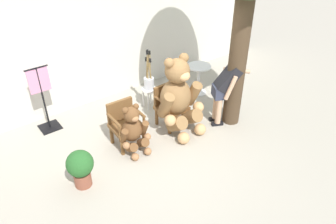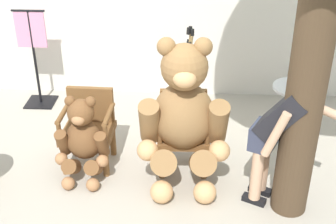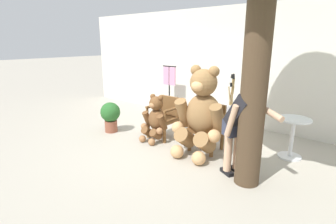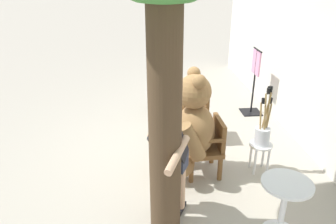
# 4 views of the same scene
# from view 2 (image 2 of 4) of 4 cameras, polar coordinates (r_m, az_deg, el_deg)

# --- Properties ---
(ground_plane) EXTENTS (60.00, 60.00, 0.00)m
(ground_plane) POSITION_cam_2_polar(r_m,az_deg,el_deg) (5.06, -4.44, -9.46)
(ground_plane) COLOR #A8A091
(wooden_chair_left) EXTENTS (0.58, 0.54, 0.86)m
(wooden_chair_left) POSITION_cam_2_polar(r_m,az_deg,el_deg) (5.31, -9.64, -1.71)
(wooden_chair_left) COLOR brown
(wooden_chair_left) RESTS_ON ground
(wooden_chair_right) EXTENTS (0.58, 0.54, 0.86)m
(wooden_chair_right) POSITION_cam_2_polar(r_m,az_deg,el_deg) (5.19, 1.86, -2.04)
(wooden_chair_right) COLOR brown
(wooden_chair_right) RESTS_ON ground
(teddy_bear_large) EXTENTS (0.96, 0.91, 1.60)m
(teddy_bear_large) POSITION_cam_2_polar(r_m,az_deg,el_deg) (4.80, 1.92, -0.42)
(teddy_bear_large) COLOR olive
(teddy_bear_large) RESTS_ON ground
(teddy_bear_small) EXTENTS (0.58, 0.55, 0.96)m
(teddy_bear_small) POSITION_cam_2_polar(r_m,az_deg,el_deg) (5.06, -10.35, -3.32)
(teddy_bear_small) COLOR brown
(teddy_bear_small) RESTS_ON ground
(person_visitor) EXTENTS (0.89, 0.52, 1.48)m
(person_visitor) POSITION_cam_2_polar(r_m,az_deg,el_deg) (4.50, 13.47, -1.79)
(person_visitor) COLOR black
(person_visitor) RESTS_ON ground
(white_stool) EXTENTS (0.34, 0.34, 0.46)m
(white_stool) POSITION_cam_2_polar(r_m,az_deg,el_deg) (5.94, 2.45, 1.06)
(white_stool) COLOR white
(white_stool) RESTS_ON ground
(brush_bucket) EXTENTS (0.22, 0.22, 0.90)m
(brush_bucket) POSITION_cam_2_polar(r_m,az_deg,el_deg) (5.80, 2.52, 3.72)
(brush_bucket) COLOR silver
(brush_bucket) RESTS_ON white_stool
(round_side_table) EXTENTS (0.56, 0.56, 0.72)m
(round_side_table) POSITION_cam_2_polar(r_m,az_deg,el_deg) (5.86, 15.08, 0.61)
(round_side_table) COLOR silver
(round_side_table) RESTS_ON ground
(clothing_display_stand) EXTENTS (0.44, 0.40, 1.36)m
(clothing_display_stand) POSITION_cam_2_polar(r_m,az_deg,el_deg) (6.66, -15.98, 6.59)
(clothing_display_stand) COLOR black
(clothing_display_stand) RESTS_ON ground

